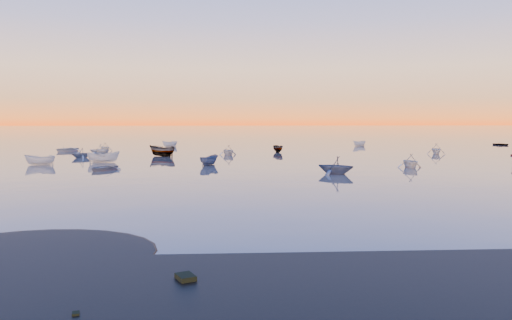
{
  "coord_description": "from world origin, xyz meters",
  "views": [
    {
      "loc": [
        0.33,
        -22.41,
        5.36
      ],
      "look_at": [
        3.3,
        28.0,
        1.22
      ],
      "focal_mm": 35.0,
      "sensor_mm": 36.0,
      "label": 1
    }
  ],
  "objects": [
    {
      "name": "boat_near_right",
      "position": [
        20.68,
        31.52,
        0.0
      ],
      "size": [
        3.52,
        1.87,
        1.18
      ],
      "primitive_type": "imported",
      "rotation": [
        0.0,
        0.0,
        3.25
      ],
      "color": "silver",
      "rests_on": "ground"
    },
    {
      "name": "mud_lobes",
      "position": [
        0.0,
        -1.0,
        0.01
      ],
      "size": [
        140.0,
        6.0,
        0.07
      ],
      "primitive_type": null,
      "color": "black",
      "rests_on": "ground"
    },
    {
      "name": "ground",
      "position": [
        0.0,
        100.0,
        0.0
      ],
      "size": [
        600.0,
        600.0,
        0.0
      ],
      "primitive_type": "plane",
      "color": "#615751",
      "rests_on": "ground"
    },
    {
      "name": "moored_fleet",
      "position": [
        0.0,
        53.0,
        0.0
      ],
      "size": [
        124.0,
        58.0,
        1.2
      ],
      "primitive_type": null,
      "color": "silver",
      "rests_on": "ground"
    },
    {
      "name": "boat_near_center",
      "position": [
        -14.97,
        40.31,
        0.0
      ],
      "size": [
        2.07,
        4.1,
        1.37
      ],
      "primitive_type": "imported",
      "rotation": [
        0.0,
        0.0,
        1.67
      ],
      "color": "silver",
      "rests_on": "ground"
    }
  ]
}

